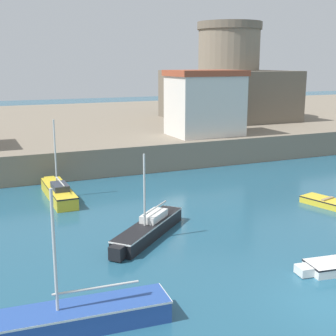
% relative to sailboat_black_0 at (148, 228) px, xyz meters
% --- Properties ---
extents(ground_plane, '(200.00, 200.00, 0.00)m').
position_rel_sailboat_black_0_xyz_m(ground_plane, '(3.50, -8.78, -0.44)').
color(ground_plane, '#235670').
extents(quay_seawall, '(120.00, 40.00, 2.17)m').
position_rel_sailboat_black_0_xyz_m(quay_seawall, '(3.50, 32.52, 0.65)').
color(quay_seawall, gray).
rests_on(quay_seawall, ground).
extents(sailboat_black_0, '(5.26, 4.93, 4.24)m').
position_rel_sailboat_black_0_xyz_m(sailboat_black_0, '(0.00, 0.00, 0.00)').
color(sailboat_black_0, black).
rests_on(sailboat_black_0, ground).
extents(sailboat_blue_6, '(6.96, 1.86, 4.75)m').
position_rel_sailboat_black_0_xyz_m(sailboat_blue_6, '(-5.35, -6.66, -0.01)').
color(sailboat_blue_6, '#284C9E').
rests_on(sailboat_blue_6, ground).
extents(sailboat_yellow_8, '(1.27, 6.27, 4.98)m').
position_rel_sailboat_black_0_xyz_m(sailboat_yellow_8, '(-2.79, 8.44, 0.03)').
color(sailboat_yellow_8, yellow).
rests_on(sailboat_yellow_8, ground).
extents(dinghy_yellow_9, '(2.06, 3.79, 0.49)m').
position_rel_sailboat_black_0_xyz_m(dinghy_yellow_9, '(11.71, 0.29, -0.21)').
color(dinghy_yellow_9, yellow).
rests_on(dinghy_yellow_9, ground).
extents(fortress, '(11.89, 11.89, 10.51)m').
position_rel_sailboat_black_0_xyz_m(fortress, '(19.50, 25.32, 5.42)').
color(fortress, '#685E4F').
rests_on(fortress, quay_seawall).
extents(harbor_shed_near_wharf, '(6.20, 4.60, 5.61)m').
position_rel_sailboat_black_0_xyz_m(harbor_shed_near_wharf, '(11.50, 15.77, 4.56)').
color(harbor_shed_near_wharf, silver).
rests_on(harbor_shed_near_wharf, quay_seawall).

